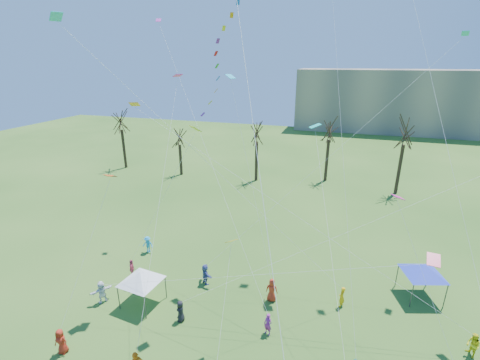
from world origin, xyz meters
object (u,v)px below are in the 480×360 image
(canopy_tent_white, at_px, (141,277))
(canopy_tent_blue, at_px, (424,269))
(big_box_kite, at_px, (226,51))
(distant_building, at_px, (422,102))

(canopy_tent_white, height_order, canopy_tent_blue, canopy_tent_blue)
(big_box_kite, bearing_deg, distant_building, 72.27)
(distant_building, bearing_deg, canopy_tent_blue, -99.07)
(canopy_tent_white, xyz_separation_m, canopy_tent_blue, (19.74, 6.98, 0.08))
(distant_building, xyz_separation_m, canopy_tent_blue, (-11.01, -68.93, -5.09))
(big_box_kite, relative_size, canopy_tent_white, 6.44)
(big_box_kite, bearing_deg, canopy_tent_blue, 26.39)
(canopy_tent_blue, bearing_deg, canopy_tent_white, -160.52)
(canopy_tent_blue, bearing_deg, big_box_kite, -153.61)
(big_box_kite, distance_m, canopy_tent_blue, 21.07)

